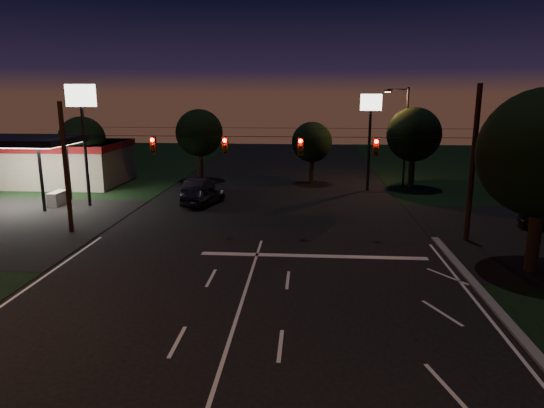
# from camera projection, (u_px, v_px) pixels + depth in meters

# --- Properties ---
(ground) EXTENTS (140.00, 140.00, 0.00)m
(ground) POSITION_uv_depth(u_px,v_px,m) (218.00, 376.00, 14.79)
(ground) COLOR black
(ground) RESTS_ON ground
(stop_bar) EXTENTS (12.00, 0.50, 0.01)m
(stop_bar) POSITION_uv_depth(u_px,v_px,m) (313.00, 256.00, 25.75)
(stop_bar) COLOR silver
(stop_bar) RESTS_ON ground
(utility_pole_right) EXTENTS (0.30, 0.30, 9.00)m
(utility_pole_right) POSITION_uv_depth(u_px,v_px,m) (466.00, 240.00, 28.51)
(utility_pole_right) COLOR black
(utility_pole_right) RESTS_ON ground
(utility_pole_left) EXTENTS (0.28, 0.28, 8.00)m
(utility_pole_left) POSITION_uv_depth(u_px,v_px,m) (72.00, 232.00, 30.24)
(utility_pole_left) COLOR black
(utility_pole_left) RESTS_ON ground
(signal_span) EXTENTS (24.00, 0.40, 1.56)m
(signal_span) POSITION_uv_depth(u_px,v_px,m) (263.00, 145.00, 28.11)
(signal_span) COLOR black
(signal_span) RESTS_ON ground
(gas_station) EXTENTS (14.20, 16.10, 5.25)m
(gas_station) POSITION_uv_depth(u_px,v_px,m) (46.00, 160.00, 45.38)
(gas_station) COLOR gray
(gas_station) RESTS_ON ground
(pole_sign_left_near) EXTENTS (2.20, 0.30, 9.10)m
(pole_sign_left_near) POSITION_uv_depth(u_px,v_px,m) (82.00, 114.00, 35.63)
(pole_sign_left_near) COLOR black
(pole_sign_left_near) RESTS_ON ground
(pole_sign_right) EXTENTS (1.80, 0.30, 8.40)m
(pole_sign_right) POSITION_uv_depth(u_px,v_px,m) (370.00, 120.00, 41.99)
(pole_sign_right) COLOR black
(pole_sign_right) RESTS_ON ground
(street_light_right_far) EXTENTS (2.20, 0.35, 9.00)m
(street_light_right_far) POSITION_uv_depth(u_px,v_px,m) (403.00, 130.00, 43.93)
(street_light_right_far) COLOR black
(street_light_right_far) RESTS_ON ground
(tree_right_near) EXTENTS (6.00, 6.00, 8.76)m
(tree_right_near) POSITION_uv_depth(u_px,v_px,m) (543.00, 155.00, 22.43)
(tree_right_near) COLOR black
(tree_right_near) RESTS_ON ground
(tree_far_a) EXTENTS (4.20, 4.20, 6.42)m
(tree_far_a) POSITION_uv_depth(u_px,v_px,m) (83.00, 140.00, 44.42)
(tree_far_a) COLOR black
(tree_far_a) RESTS_ON ground
(tree_far_b) EXTENTS (4.60, 4.60, 6.98)m
(tree_far_b) POSITION_uv_depth(u_px,v_px,m) (200.00, 133.00, 47.52)
(tree_far_b) COLOR black
(tree_far_b) RESTS_ON ground
(tree_far_c) EXTENTS (3.80, 3.80, 5.86)m
(tree_far_c) POSITION_uv_depth(u_px,v_px,m) (312.00, 143.00, 45.89)
(tree_far_c) COLOR black
(tree_far_c) RESTS_ON ground
(tree_far_d) EXTENTS (4.80, 4.80, 7.30)m
(tree_far_d) POSITION_uv_depth(u_px,v_px,m) (414.00, 135.00, 43.12)
(tree_far_d) COLOR black
(tree_far_d) RESTS_ON ground
(tree_far_e) EXTENTS (4.00, 4.00, 6.18)m
(tree_far_e) POSITION_uv_depth(u_px,v_px,m) (515.00, 146.00, 40.73)
(tree_far_e) COLOR black
(tree_far_e) RESTS_ON ground
(car_oncoming_a) EXTENTS (3.12, 4.97, 1.58)m
(car_oncoming_a) POSITION_uv_depth(u_px,v_px,m) (203.00, 195.00, 37.41)
(car_oncoming_a) COLOR black
(car_oncoming_a) RESTS_ON ground
(car_oncoming_b) EXTENTS (1.96, 4.88, 1.58)m
(car_oncoming_b) POSITION_uv_depth(u_px,v_px,m) (199.00, 187.00, 40.48)
(car_oncoming_b) COLOR black
(car_oncoming_b) RESTS_ON ground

